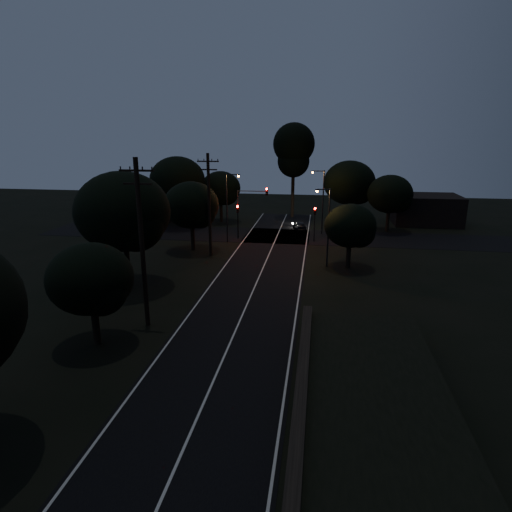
% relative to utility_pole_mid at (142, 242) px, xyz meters
% --- Properties ---
extents(road_surface, '(60.00, 70.00, 0.03)m').
position_rel_utility_pole_mid_xyz_m(road_surface, '(6.00, 16.12, -5.73)').
color(road_surface, black).
rests_on(road_surface, ground).
extents(retaining_wall, '(6.93, 26.00, 1.60)m').
position_rel_utility_pole_mid_xyz_m(retaining_wall, '(13.74, -12.00, -5.12)').
color(retaining_wall, black).
rests_on(retaining_wall, ground).
extents(utility_pole_mid, '(2.20, 0.30, 11.00)m').
position_rel_utility_pole_mid_xyz_m(utility_pole_mid, '(0.00, 0.00, 0.00)').
color(utility_pole_mid, black).
rests_on(utility_pole_mid, ground).
extents(utility_pole_far, '(2.20, 0.30, 10.50)m').
position_rel_utility_pole_mid_xyz_m(utility_pole_far, '(0.00, 17.00, -0.25)').
color(utility_pole_far, black).
rests_on(utility_pole_far, ground).
extents(tree_left_b, '(4.96, 4.96, 6.31)m').
position_rel_utility_pole_mid_xyz_m(tree_left_b, '(-1.82, -3.10, -1.65)').
color(tree_left_b, black).
rests_on(tree_left_b, ground).
extents(tree_left_c, '(7.56, 7.56, 9.56)m').
position_rel_utility_pole_mid_xyz_m(tree_left_c, '(-4.23, 6.85, 0.44)').
color(tree_left_c, black).
rests_on(tree_left_c, ground).
extents(tree_left_d, '(5.90, 5.90, 7.48)m').
position_rel_utility_pole_mid_xyz_m(tree_left_d, '(-2.29, 18.88, -0.89)').
color(tree_left_d, black).
rests_on(tree_left_d, ground).
extents(tree_far_nw, '(5.71, 5.71, 7.23)m').
position_rel_utility_pole_mid_xyz_m(tree_far_nw, '(-2.80, 34.88, -1.06)').
color(tree_far_nw, black).
rests_on(tree_far_nw, ground).
extents(tree_far_w, '(7.41, 7.41, 9.45)m').
position_rel_utility_pole_mid_xyz_m(tree_far_w, '(-7.74, 30.85, 0.41)').
color(tree_far_w, black).
rests_on(tree_far_w, ground).
extents(tree_far_ne, '(7.01, 7.01, 8.87)m').
position_rel_utility_pole_mid_xyz_m(tree_far_ne, '(15.25, 34.86, 0.00)').
color(tree_far_ne, black).
rests_on(tree_far_ne, ground).
extents(tree_far_e, '(5.75, 5.75, 7.30)m').
position_rel_utility_pole_mid_xyz_m(tree_far_e, '(20.20, 31.88, -1.01)').
color(tree_far_e, black).
rests_on(tree_far_e, ground).
extents(tree_right_a, '(4.81, 4.81, 6.12)m').
position_rel_utility_pole_mid_xyz_m(tree_right_a, '(14.17, 14.90, -1.77)').
color(tree_right_a, black).
rests_on(tree_right_a, ground).
extents(tall_pine, '(6.13, 6.13, 13.93)m').
position_rel_utility_pole_mid_xyz_m(tall_pine, '(7.00, 40.00, 4.30)').
color(tall_pine, black).
rests_on(tall_pine, ground).
extents(building_left, '(10.00, 8.00, 4.40)m').
position_rel_utility_pole_mid_xyz_m(building_left, '(-14.00, 37.00, -3.54)').
color(building_left, black).
rests_on(building_left, ground).
extents(building_right, '(9.00, 7.00, 4.00)m').
position_rel_utility_pole_mid_xyz_m(building_right, '(26.00, 38.00, -3.74)').
color(building_right, black).
rests_on(building_right, ground).
extents(signal_left, '(0.28, 0.35, 4.10)m').
position_rel_utility_pole_mid_xyz_m(signal_left, '(1.40, 24.99, -2.90)').
color(signal_left, black).
rests_on(signal_left, ground).
extents(signal_right, '(0.28, 0.35, 4.10)m').
position_rel_utility_pole_mid_xyz_m(signal_right, '(10.60, 24.99, -2.90)').
color(signal_right, black).
rests_on(signal_right, ground).
extents(signal_mast, '(3.70, 0.35, 6.25)m').
position_rel_utility_pole_mid_xyz_m(signal_mast, '(3.09, 24.99, -1.40)').
color(signal_mast, black).
rests_on(signal_mast, ground).
extents(streetlight_a, '(1.66, 0.26, 8.00)m').
position_rel_utility_pole_mid_xyz_m(streetlight_a, '(0.69, 23.00, -1.10)').
color(streetlight_a, black).
rests_on(streetlight_a, ground).
extents(streetlight_b, '(1.66, 0.26, 8.00)m').
position_rel_utility_pole_mid_xyz_m(streetlight_b, '(11.31, 29.00, -1.10)').
color(streetlight_b, black).
rests_on(streetlight_b, ground).
extents(streetlight_c, '(1.46, 0.26, 7.50)m').
position_rel_utility_pole_mid_xyz_m(streetlight_c, '(11.83, 15.00, -1.39)').
color(streetlight_c, black).
rests_on(streetlight_c, ground).
extents(car, '(2.09, 3.42, 1.09)m').
position_rel_utility_pole_mid_xyz_m(car, '(8.57, 31.00, -5.19)').
color(car, black).
rests_on(car, ground).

